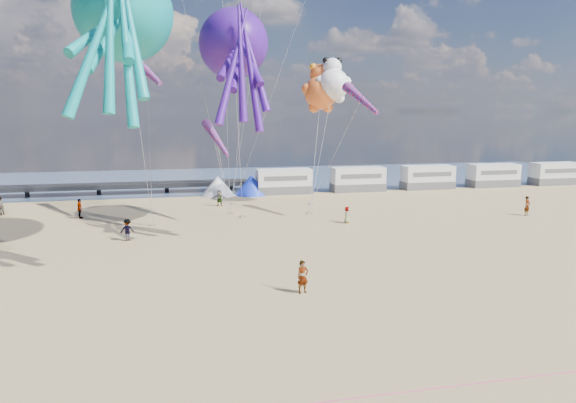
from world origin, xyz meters
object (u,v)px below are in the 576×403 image
object	(u,v)px
beachgoer_4	(219,198)
kite_octopus_teal	(124,13)
standing_person	(303,277)
windsock_mid	(361,99)
windsock_right	(216,139)
beachgoer_3	(80,209)
motorhome_1	(358,179)
sandbag_b	(243,216)
tent_white	(218,186)
kite_teddy_orange	(321,93)
beachgoer_0	(347,215)
sandbag_e	(230,213)
motorhome_0	(284,181)
sandbag_a	(153,225)
kite_panda	(333,84)
beachgoer_5	(527,206)
motorhome_3	(493,175)
windsock_left	(147,71)
tent_blue	(251,185)
beachgoer_1	(0,206)
motorhome_2	(428,177)
motorhome_4	(555,174)
beachgoer_2	(127,230)
sandbag_c	(310,213)
kite_octopus_purple	(233,44)
sandbag_d	(311,204)

from	to	relation	value
beachgoer_4	kite_octopus_teal	size ratio (longest dim) A/B	0.13
standing_person	windsock_mid	bearing A→B (deg)	48.25
beachgoer_4	windsock_mid	world-z (taller)	windsock_mid
windsock_right	beachgoer_3	bearing A→B (deg)	148.17
motorhome_1	sandbag_b	world-z (taller)	motorhome_1
tent_white	kite_teddy_orange	xyz separation A→B (m)	(10.24, -8.30, 10.61)
beachgoer_0	sandbag_e	xyz separation A→B (m)	(-9.84, 6.22, -0.64)
motorhome_0	sandbag_a	world-z (taller)	motorhome_0
motorhome_0	kite_teddy_orange	bearing A→B (deg)	-74.91
kite_panda	kite_teddy_orange	bearing A→B (deg)	163.84
kite_teddy_orange	beachgoer_5	bearing A→B (deg)	-21.18
motorhome_3	beachgoer_0	size ratio (longest dim) A/B	4.40
windsock_left	windsock_mid	bearing A→B (deg)	-31.47
tent_blue	tent_white	bearing A→B (deg)	180.00
beachgoer_1	beachgoer_5	bearing A→B (deg)	102.24
beachgoer_1	beachgoer_5	distance (m)	50.85
beachgoer_4	sandbag_b	size ratio (longest dim) A/B	3.40
motorhome_2	beachgoer_4	distance (m)	28.19
motorhome_0	kite_octopus_teal	size ratio (longest dim) A/B	0.50
motorhome_2	motorhome_4	size ratio (longest dim) A/B	1.00
windsock_mid	windsock_right	world-z (taller)	windsock_mid
tent_white	standing_person	xyz separation A→B (m)	(2.00, -34.32, -0.27)
beachgoer_2	windsock_left	xyz separation A→B (m)	(1.56, 8.22, 12.56)
sandbag_e	sandbag_a	bearing A→B (deg)	-152.17
motorhome_4	beachgoer_5	distance (m)	25.37
sandbag_a	kite_octopus_teal	xyz separation A→B (m)	(-0.86, -7.15, 16.44)
beachgoer_5	sandbag_c	xyz separation A→B (m)	(-20.28, 5.09, -0.83)
motorhome_3	windsock_right	size ratio (longest dim) A/B	1.18
kite_octopus_purple	windsock_right	world-z (taller)	kite_octopus_purple
tent_blue	kite_panda	distance (m)	16.34
motorhome_0	motorhome_1	size ratio (longest dim) A/B	1.00
motorhome_3	tent_blue	world-z (taller)	motorhome_3
beachgoer_5	windsock_mid	xyz separation A→B (m)	(-16.13, 2.64, 10.04)
tent_blue	sandbag_c	bearing A→B (deg)	-73.20
beachgoer_1	sandbag_c	bearing A→B (deg)	103.50
tent_blue	windsock_mid	distance (m)	19.96
motorhome_4	sandbag_a	xyz separation A→B (m)	(-52.87, -15.21, -1.39)
motorhome_2	windsock_mid	world-z (taller)	windsock_mid
sandbag_d	kite_teddy_orange	distance (m)	11.74
motorhome_0	motorhome_1	xyz separation A→B (m)	(9.50, 0.00, 0.00)
beachgoer_2	beachgoer_3	xyz separation A→B (m)	(-5.15, 9.75, 0.07)
motorhome_1	motorhome_4	bearing A→B (deg)	0.00
sandbag_a	beachgoer_2	bearing A→B (deg)	-108.15
sandbag_d	motorhome_4	bearing A→B (deg)	12.53
motorhome_0	tent_blue	bearing A→B (deg)	180.00
sandbag_b	windsock_right	xyz separation A→B (m)	(-2.35, -0.34, 7.36)
motorhome_2	motorhome_4	bearing A→B (deg)	0.00
motorhome_0	tent_white	world-z (taller)	motorhome_0
standing_person	sandbag_a	size ratio (longest dim) A/B	3.70
motorhome_3	windsock_right	world-z (taller)	windsock_right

